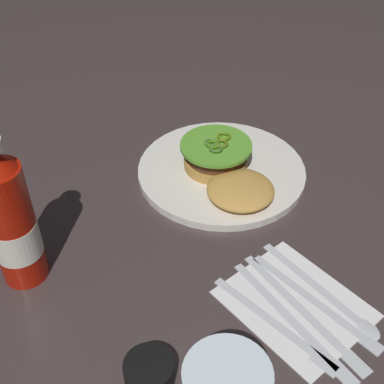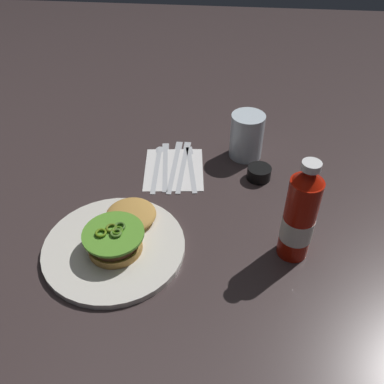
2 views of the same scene
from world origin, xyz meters
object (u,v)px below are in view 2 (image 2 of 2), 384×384
at_px(dinner_plate, 114,247).
at_px(water_glass, 247,136).
at_px(steak_knife, 184,161).
at_px(butter_knife, 165,162).
at_px(table_knife, 175,161).
at_px(condiment_cup, 259,173).
at_px(napkin, 174,169).
at_px(ketchup_bottle, 300,217).
at_px(fork_utensil, 191,163).
at_px(burger_sandwich, 121,230).
at_px(spoon_utensil, 158,161).

bearing_deg(dinner_plate, water_glass, -36.15).
xyz_separation_m(steak_knife, butter_knife, (-0.01, 0.05, -0.00)).
distance_m(water_glass, table_knife, 0.19).
xyz_separation_m(condiment_cup, table_knife, (0.04, 0.21, -0.01)).
relative_size(dinner_plate, steak_knife, 1.31).
height_order(water_glass, table_knife, water_glass).
relative_size(condiment_cup, napkin, 0.33).
height_order(table_knife, butter_knife, same).
relative_size(dinner_plate, table_knife, 1.29).
relative_size(water_glass, table_knife, 0.53).
bearing_deg(ketchup_bottle, fork_utensil, 40.72).
relative_size(napkin, butter_knife, 0.85).
bearing_deg(burger_sandwich, butter_knife, -9.67).
distance_m(ketchup_bottle, condiment_cup, 0.26).
distance_m(condiment_cup, fork_utensil, 0.18).
distance_m(burger_sandwich, spoon_utensil, 0.28).
height_order(condiment_cup, steak_knife, condiment_cup).
xyz_separation_m(water_glass, spoon_utensil, (-0.06, 0.22, -0.05)).
bearing_deg(spoon_utensil, dinner_plate, 172.74).
height_order(condiment_cup, napkin, condiment_cup).
bearing_deg(steak_knife, napkin, 143.49).
bearing_deg(dinner_plate, condiment_cup, -48.32).
xyz_separation_m(burger_sandwich, butter_knife, (0.28, -0.05, -0.03)).
xyz_separation_m(steak_knife, table_knife, (-0.00, 0.02, -0.00)).
bearing_deg(burger_sandwich, fork_utensil, -22.03).
bearing_deg(spoon_utensil, fork_utensil, -91.14).
relative_size(dinner_plate, fork_utensil, 1.48).
xyz_separation_m(fork_utensil, table_knife, (0.00, 0.04, 0.00)).
height_order(water_glass, butter_knife, water_glass).
distance_m(water_glass, steak_knife, 0.17).
bearing_deg(burger_sandwich, table_knife, -14.44).
relative_size(steak_knife, butter_knife, 1.06).
height_order(ketchup_bottle, napkin, ketchup_bottle).
distance_m(fork_utensil, butter_knife, 0.07).
distance_m(dinner_plate, butter_knife, 0.31).
bearing_deg(condiment_cup, burger_sandwich, 130.26).
xyz_separation_m(dinner_plate, table_knife, (0.31, -0.08, -0.00)).
bearing_deg(steak_knife, condiment_cup, -102.94).
bearing_deg(water_glass, steak_knife, 108.34).
distance_m(burger_sandwich, condiment_cup, 0.37).
xyz_separation_m(ketchup_bottle, butter_knife, (0.27, 0.30, -0.09)).
height_order(table_knife, spoon_utensil, same).
xyz_separation_m(napkin, fork_utensil, (0.02, -0.04, 0.00)).
bearing_deg(ketchup_bottle, table_knife, 44.84).
height_order(dinner_plate, napkin, dinner_plate).
relative_size(burger_sandwich, napkin, 1.15).
bearing_deg(butter_knife, ketchup_bottle, -132.23).
xyz_separation_m(burger_sandwich, fork_utensil, (0.28, -0.11, -0.03)).
distance_m(burger_sandwich, napkin, 0.27).
relative_size(fork_utensil, butter_knife, 0.94).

